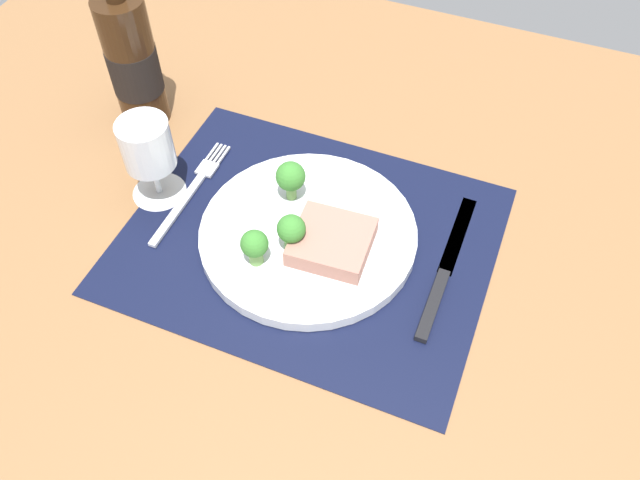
{
  "coord_description": "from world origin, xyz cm",
  "views": [
    {
      "loc": [
        20.26,
        -46.12,
        63.3
      ],
      "look_at": [
        1.93,
        -0.88,
        1.9
      ],
      "focal_mm": 36.5,
      "sensor_mm": 36.0,
      "label": 1
    }
  ],
  "objects_px": {
    "plate": "(308,234)",
    "fork": "(191,191)",
    "steak": "(332,242)",
    "knife": "(443,276)",
    "wine_bottle": "(133,61)",
    "wine_glass": "(147,152)"
  },
  "relations": [
    {
      "from": "wine_bottle",
      "to": "knife",
      "type": "bearing_deg",
      "value": -13.96
    },
    {
      "from": "wine_bottle",
      "to": "wine_glass",
      "type": "bearing_deg",
      "value": -53.32
    },
    {
      "from": "fork",
      "to": "knife",
      "type": "relative_size",
      "value": 0.83
    },
    {
      "from": "steak",
      "to": "fork",
      "type": "bearing_deg",
      "value": 172.2
    },
    {
      "from": "knife",
      "to": "plate",
      "type": "bearing_deg",
      "value": 179.75
    },
    {
      "from": "plate",
      "to": "steak",
      "type": "xyz_separation_m",
      "value": [
        0.04,
        -0.01,
        0.02
      ]
    },
    {
      "from": "fork",
      "to": "wine_glass",
      "type": "height_order",
      "value": "wine_glass"
    },
    {
      "from": "steak",
      "to": "knife",
      "type": "bearing_deg",
      "value": 8.4
    },
    {
      "from": "fork",
      "to": "wine_bottle",
      "type": "relative_size",
      "value": 0.71
    },
    {
      "from": "steak",
      "to": "wine_bottle",
      "type": "height_order",
      "value": "wine_bottle"
    },
    {
      "from": "fork",
      "to": "knife",
      "type": "distance_m",
      "value": 0.34
    },
    {
      "from": "fork",
      "to": "wine_bottle",
      "type": "bearing_deg",
      "value": 142.23
    },
    {
      "from": "plate",
      "to": "wine_bottle",
      "type": "height_order",
      "value": "wine_bottle"
    },
    {
      "from": "fork",
      "to": "wine_bottle",
      "type": "xyz_separation_m",
      "value": [
        -0.13,
        0.11,
        0.09
      ]
    },
    {
      "from": "plate",
      "to": "fork",
      "type": "bearing_deg",
      "value": 175.3
    },
    {
      "from": "steak",
      "to": "wine_bottle",
      "type": "relative_size",
      "value": 0.34
    },
    {
      "from": "fork",
      "to": "knife",
      "type": "bearing_deg",
      "value": -0.06
    },
    {
      "from": "knife",
      "to": "wine_glass",
      "type": "height_order",
      "value": "wine_glass"
    },
    {
      "from": "wine_bottle",
      "to": "fork",
      "type": "bearing_deg",
      "value": -39.19
    },
    {
      "from": "wine_glass",
      "to": "knife",
      "type": "bearing_deg",
      "value": 1.26
    },
    {
      "from": "steak",
      "to": "knife",
      "type": "xyz_separation_m",
      "value": [
        0.13,
        0.02,
        -0.02
      ]
    },
    {
      "from": "plate",
      "to": "fork",
      "type": "xyz_separation_m",
      "value": [
        -0.17,
        0.01,
        -0.01
      ]
    }
  ]
}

